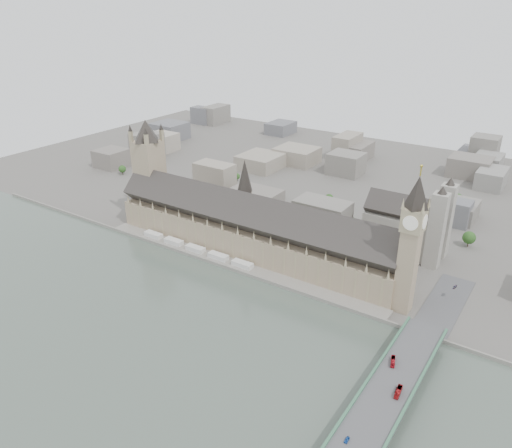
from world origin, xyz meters
The scene contains 19 objects.
ground centered at (0.00, 0.00, 0.00)m, with size 900.00×900.00×0.00m, color #595651.
river_thames centered at (0.00, -165.00, 0.00)m, with size 600.00×600.00×0.00m, color #404B41.
embankment_wall centered at (0.00, -15.00, 1.50)m, with size 600.00×1.50×3.00m, color slate.
river_terrace centered at (0.00, -7.50, 1.00)m, with size 270.00×15.00×2.00m, color slate.
terrace_tents centered at (-40.00, -7.00, 4.00)m, with size 118.00×7.00×4.00m.
palace_of_westminster centered at (0.00, 19.70, 22.71)m, with size 265.00×40.73×55.44m.
elizabeth_tower centered at (138.00, 8.00, 58.09)m, with size 17.00×17.00×107.50m.
victoria_tower centered at (-122.00, 26.00, 55.20)m, with size 30.00×30.00×100.00m.
central_tower centered at (-10.00, 26.00, 57.92)m, with size 13.00×13.00×48.00m.
westminster_bridge centered at (162.00, -87.50, 5.12)m, with size 25.00×325.00×10.25m, color #474749.
bridge_parapets centered at (162.00, -132.00, 10.82)m, with size 25.00×235.00×1.15m, color #3F7355, non-canonical shape.
westminster_abbey centered at (110.92, 95.00, 25.08)m, with size 68.00×36.00×64.00m.
city_skyline_inland centered at (0.00, 245.00, 19.00)m, with size 720.00×360.00×38.00m, color gray, non-canonical shape.
park_trees centered at (-10.00, 60.00, 7.50)m, with size 110.00×30.00×15.00m, color #244819, non-canonical shape.
red_bus_north centered at (156.43, -63.98, 11.60)m, with size 2.26×9.67×2.69m, color #B41420.
red_bus_south centered at (167.27, -86.10, 11.68)m, with size 2.41×10.29×2.87m, color #AF1519.
car_blue centered at (157.51, -129.91, 10.97)m, with size 1.70×4.22×1.44m, color #17479B.
car_silver centered at (166.14, -84.78, 10.92)m, with size 1.43×4.09×1.35m, color gray.
car_approach centered at (165.29, 40.73, 10.98)m, with size 2.05×5.03×1.46m, color gray.
Camera 1 is at (217.84, -297.82, 202.16)m, focal length 35.00 mm.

